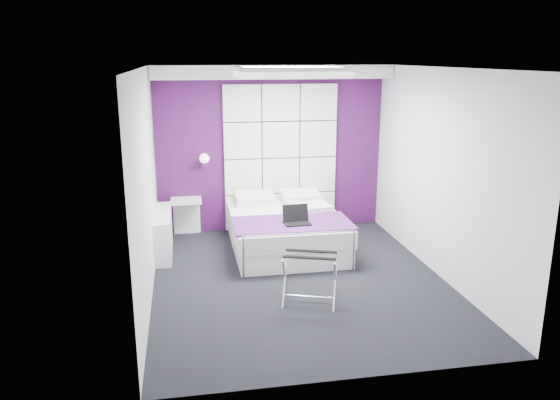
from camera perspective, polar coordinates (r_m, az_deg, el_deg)
name	(u,v)px	position (r m, az deg, el deg)	size (l,w,h in m)	color
floor	(299,280)	(6.94, 2.01, -8.37)	(4.40, 4.40, 0.00)	black
ceiling	(301,68)	(6.37, 2.23, 13.65)	(4.40, 4.40, 0.00)	white
wall_back	(271,149)	(8.65, -0.99, 5.32)	(3.60, 3.60, 0.00)	white
wall_left	(146,186)	(6.40, -13.83, 1.48)	(4.40, 4.40, 0.00)	white
wall_right	(440,174)	(7.13, 16.41, 2.65)	(4.40, 4.40, 0.00)	white
accent_wall	(271,149)	(8.64, -0.98, 5.31)	(3.58, 0.02, 2.58)	#410F44
soffit	(273,72)	(8.29, -0.74, 13.25)	(3.58, 0.50, 0.20)	white
headboard	(281,158)	(8.64, 0.06, 4.44)	(1.80, 0.08, 2.30)	silver
skylight	(291,71)	(6.96, 1.14, 13.34)	(1.36, 0.86, 0.12)	white
wall_lamp	(204,158)	(8.43, -7.92, 4.37)	(0.15, 0.15, 0.15)	white
radiator	(164,233)	(7.92, -12.07, -3.39)	(0.22, 1.20, 0.60)	white
bed	(285,230)	(7.92, 0.56, -3.14)	(1.61, 1.93, 0.68)	white
nightstand	(186,201)	(8.52, -9.79, -0.06)	(0.47, 0.36, 0.05)	white
luggage_rack	(310,278)	(6.26, 3.16, -8.14)	(0.59, 0.44, 0.58)	silver
laptop	(296,219)	(7.35, 1.73, -1.99)	(0.35, 0.25, 0.25)	black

